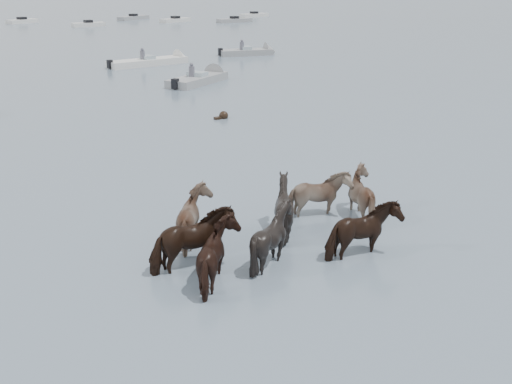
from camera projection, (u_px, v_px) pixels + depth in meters
ground at (327, 273)px, 13.10m from camera, size 400.00×400.00×0.00m
pony_herd at (277, 225)px, 14.27m from camera, size 7.21×4.49×1.69m
swimming_pony at (223, 116)px, 27.22m from camera, size 0.72×0.44×0.44m
motorboat_c at (158, 61)px, 43.75m from camera, size 6.72×1.75×1.92m
motorboat_d at (204, 78)px, 36.56m from camera, size 5.38×3.66×1.92m
motorboat_e at (254, 52)px, 49.02m from camera, size 5.13×3.12×1.92m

